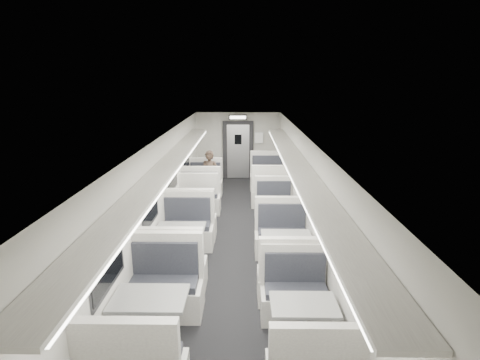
{
  "coord_description": "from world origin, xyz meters",
  "views": [
    {
      "loc": [
        0.22,
        -7.43,
        3.53
      ],
      "look_at": [
        0.12,
        1.42,
        1.15
      ],
      "focal_mm": 28.0,
      "sensor_mm": 36.0,
      "label": 1
    }
  ],
  "objects_px": {
    "booth_right_d": "(303,327)",
    "exit_sign": "(238,117)",
    "booth_right_a": "(269,184)",
    "passenger": "(210,176)",
    "booth_left_c": "(181,246)",
    "vestibule_door": "(238,150)",
    "booth_left_b": "(195,208)",
    "booth_left_a": "(203,190)",
    "booth_left_d": "(151,324)",
    "booth_right_c": "(286,255)",
    "booth_right_b": "(276,214)"
  },
  "relations": [
    {
      "from": "booth_right_c",
      "to": "exit_sign",
      "type": "height_order",
      "value": "exit_sign"
    },
    {
      "from": "booth_right_b",
      "to": "vestibule_door",
      "type": "bearing_deg",
      "value": 101.77
    },
    {
      "from": "booth_left_b",
      "to": "booth_right_d",
      "type": "height_order",
      "value": "booth_left_b"
    },
    {
      "from": "booth_left_c",
      "to": "booth_right_d",
      "type": "xyz_separation_m",
      "value": [
        2.0,
        -2.41,
        -0.03
      ]
    },
    {
      "from": "booth_right_b",
      "to": "booth_left_d",
      "type": "bearing_deg",
      "value": -114.88
    },
    {
      "from": "booth_left_d",
      "to": "passenger",
      "type": "relative_size",
      "value": 1.54
    },
    {
      "from": "booth_right_d",
      "to": "exit_sign",
      "type": "bearing_deg",
      "value": 96.62
    },
    {
      "from": "booth_left_c",
      "to": "vestibule_door",
      "type": "xyz_separation_m",
      "value": [
        1.0,
        6.7,
        0.63
      ]
    },
    {
      "from": "booth_right_c",
      "to": "booth_right_a",
      "type": "bearing_deg",
      "value": 90.0
    },
    {
      "from": "vestibule_door",
      "to": "booth_left_a",
      "type": "bearing_deg",
      "value": -109.46
    },
    {
      "from": "booth_right_c",
      "to": "passenger",
      "type": "distance_m",
      "value": 4.7
    },
    {
      "from": "booth_left_c",
      "to": "exit_sign",
      "type": "distance_m",
      "value": 6.57
    },
    {
      "from": "booth_left_a",
      "to": "passenger",
      "type": "xyz_separation_m",
      "value": [
        0.21,
        0.12,
        0.38
      ]
    },
    {
      "from": "vestibule_door",
      "to": "booth_left_c",
      "type": "bearing_deg",
      "value": -98.49
    },
    {
      "from": "booth_right_a",
      "to": "vestibule_door",
      "type": "relative_size",
      "value": 1.11
    },
    {
      "from": "booth_right_a",
      "to": "exit_sign",
      "type": "bearing_deg",
      "value": 119.69
    },
    {
      "from": "booth_left_b",
      "to": "booth_right_a",
      "type": "distance_m",
      "value": 3.04
    },
    {
      "from": "exit_sign",
      "to": "booth_right_a",
      "type": "bearing_deg",
      "value": -60.31
    },
    {
      "from": "booth_right_a",
      "to": "exit_sign",
      "type": "height_order",
      "value": "exit_sign"
    },
    {
      "from": "booth_left_b",
      "to": "vestibule_door",
      "type": "height_order",
      "value": "vestibule_door"
    },
    {
      "from": "booth_left_d",
      "to": "passenger",
      "type": "height_order",
      "value": "passenger"
    },
    {
      "from": "booth_right_a",
      "to": "booth_right_d",
      "type": "relative_size",
      "value": 1.1
    },
    {
      "from": "booth_left_d",
      "to": "booth_right_a",
      "type": "relative_size",
      "value": 1.02
    },
    {
      "from": "booth_left_b",
      "to": "vestibule_door",
      "type": "distance_m",
      "value": 4.68
    },
    {
      "from": "booth_right_a",
      "to": "passenger",
      "type": "xyz_separation_m",
      "value": [
        -1.79,
        -0.46,
        0.35
      ]
    },
    {
      "from": "booth_left_a",
      "to": "booth_right_d",
      "type": "distance_m",
      "value": 6.59
    },
    {
      "from": "booth_right_d",
      "to": "booth_left_d",
      "type": "bearing_deg",
      "value": -179.86
    },
    {
      "from": "booth_left_c",
      "to": "booth_left_d",
      "type": "relative_size",
      "value": 0.96
    },
    {
      "from": "booth_left_b",
      "to": "booth_right_c",
      "type": "height_order",
      "value": "booth_left_b"
    },
    {
      "from": "booth_left_c",
      "to": "passenger",
      "type": "height_order",
      "value": "passenger"
    },
    {
      "from": "booth_left_b",
      "to": "exit_sign",
      "type": "relative_size",
      "value": 3.74
    },
    {
      "from": "booth_left_c",
      "to": "booth_right_a",
      "type": "bearing_deg",
      "value": 65.84
    },
    {
      "from": "booth_left_a",
      "to": "booth_right_b",
      "type": "bearing_deg",
      "value": -44.58
    },
    {
      "from": "passenger",
      "to": "exit_sign",
      "type": "height_order",
      "value": "exit_sign"
    },
    {
      "from": "booth_left_b",
      "to": "booth_left_d",
      "type": "bearing_deg",
      "value": -90.0
    },
    {
      "from": "booth_left_d",
      "to": "booth_right_d",
      "type": "xyz_separation_m",
      "value": [
        2.0,
        0.0,
        -0.04
      ]
    },
    {
      "from": "booth_right_b",
      "to": "booth_left_c",
      "type": "bearing_deg",
      "value": -136.47
    },
    {
      "from": "booth_left_a",
      "to": "exit_sign",
      "type": "distance_m",
      "value": 3.18
    },
    {
      "from": "booth_left_a",
      "to": "booth_left_d",
      "type": "distance_m",
      "value": 6.28
    },
    {
      "from": "booth_right_a",
      "to": "booth_right_b",
      "type": "xyz_separation_m",
      "value": [
        0.0,
        -2.56,
        -0.05
      ]
    },
    {
      "from": "booth_right_c",
      "to": "booth_left_c",
      "type": "bearing_deg",
      "value": 170.42
    },
    {
      "from": "booth_left_c",
      "to": "booth_right_d",
      "type": "relative_size",
      "value": 1.07
    },
    {
      "from": "booth_right_b",
      "to": "booth_right_d",
      "type": "height_order",
      "value": "booth_right_d"
    },
    {
      "from": "booth_right_a",
      "to": "exit_sign",
      "type": "relative_size",
      "value": 3.75
    },
    {
      "from": "booth_right_b",
      "to": "vestibule_door",
      "type": "distance_m",
      "value": 4.95
    },
    {
      "from": "booth_left_a",
      "to": "booth_right_c",
      "type": "height_order",
      "value": "booth_right_c"
    },
    {
      "from": "booth_right_d",
      "to": "booth_right_c",
      "type": "bearing_deg",
      "value": 90.0
    },
    {
      "from": "booth_left_b",
      "to": "booth_right_a",
      "type": "height_order",
      "value": "booth_right_a"
    },
    {
      "from": "booth_left_b",
      "to": "exit_sign",
      "type": "xyz_separation_m",
      "value": [
        1.0,
        4.04,
        1.87
      ]
    },
    {
      "from": "booth_right_d",
      "to": "passenger",
      "type": "distance_m",
      "value": 6.66
    }
  ]
}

